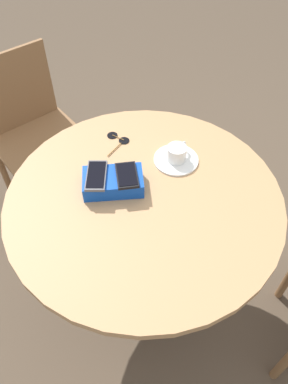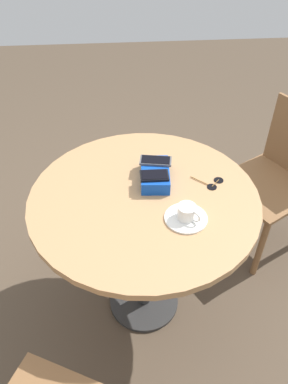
# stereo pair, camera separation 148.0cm
# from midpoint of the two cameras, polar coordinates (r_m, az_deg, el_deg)

# --- Properties ---
(ground_plane) EXTENTS (8.00, 8.00, 0.00)m
(ground_plane) POSITION_cam_midpoint_polar(r_m,az_deg,el_deg) (1.92, -19.81, -27.78)
(ground_plane) COLOR brown
(round_table) EXTENTS (0.96, 0.96, 0.78)m
(round_table) POSITION_cam_midpoint_polar(r_m,az_deg,el_deg) (1.31, -27.78, -20.40)
(round_table) COLOR #2D2D2D
(round_table) RESTS_ON ground_plane
(phone_box) EXTENTS (0.21, 0.14, 0.06)m
(phone_box) POSITION_cam_midpoint_polar(r_m,az_deg,el_deg) (1.26, -34.13, -15.40)
(phone_box) COLOR #0F42AD
(phone_box) RESTS_ON round_table
(phone_gray) EXTENTS (0.09, 0.15, 0.01)m
(phone_gray) POSITION_cam_midpoint_polar(r_m,az_deg,el_deg) (1.26, -36.97, -14.35)
(phone_gray) COLOR #515156
(phone_gray) RESTS_ON phone_box
(phone_black) EXTENTS (0.07, 0.12, 0.01)m
(phone_black) POSITION_cam_midpoint_polar(r_m,az_deg,el_deg) (1.21, -32.88, -14.99)
(phone_black) COLOR black
(phone_black) RESTS_ON phone_box
(saucer) EXTENTS (0.17, 0.17, 0.01)m
(saucer) POSITION_cam_midpoint_polar(r_m,az_deg,el_deg) (1.23, -22.24, -11.67)
(saucer) COLOR white
(saucer) RESTS_ON round_table
(coffee_cup) EXTENTS (0.08, 0.08, 0.06)m
(coffee_cup) POSITION_cam_midpoint_polar(r_m,az_deg,el_deg) (1.20, -22.63, -10.79)
(coffee_cup) COLOR white
(coffee_cup) RESTS_ON saucer
(sunglasses) EXTENTS (0.10, 0.14, 0.01)m
(sunglasses) POSITION_cam_midpoint_polar(r_m,az_deg,el_deg) (1.38, -29.68, -6.69)
(sunglasses) COLOR black
(sunglasses) RESTS_ON round_table
(chair_far_side) EXTENTS (0.61, 0.61, 0.86)m
(chair_far_side) POSITION_cam_midpoint_polar(r_m,az_deg,el_deg) (2.07, -34.00, -1.61)
(chair_far_side) COLOR brown
(chair_far_side) RESTS_ON ground_plane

